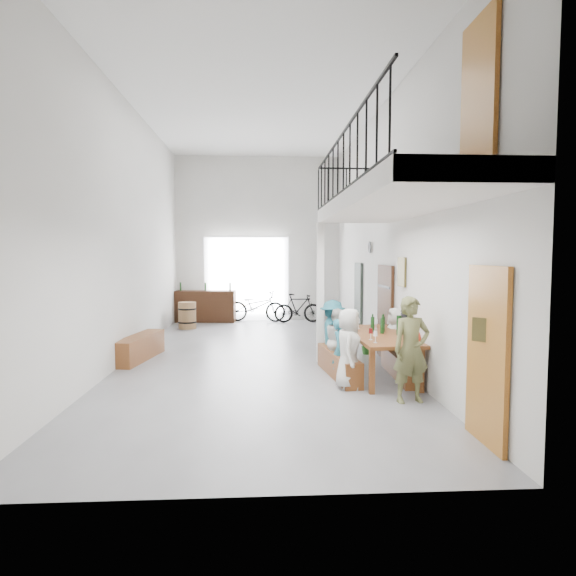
{
  "coord_description": "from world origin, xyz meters",
  "views": [
    {
      "loc": [
        0.07,
        -10.29,
        2.23
      ],
      "look_at": [
        0.63,
        -0.5,
        1.54
      ],
      "focal_mm": 30.0,
      "sensor_mm": 36.0,
      "label": 1
    }
  ],
  "objects": [
    {
      "name": "guest_left_d",
      "position": [
        1.49,
        -0.89,
        0.66
      ],
      "size": [
        0.62,
        0.92,
        1.33
      ],
      "primitive_type": "imported",
      "rotation": [
        0.0,
        0.0,
        1.42
      ],
      "color": "#256A7B",
      "rests_on": "ground"
    },
    {
      "name": "guest_right_a",
      "position": [
        2.7,
        -2.27,
        0.58
      ],
      "size": [
        0.37,
        0.71,
        1.16
      ],
      "primitive_type": "imported",
      "rotation": [
        0.0,
        0.0,
        -1.44
      ],
      "color": "#C13D21",
      "rests_on": "ground"
    },
    {
      "name": "gateway_portal",
      "position": [
        -0.4,
        5.94,
        1.4
      ],
      "size": [
        2.8,
        0.08,
        2.8
      ],
      "primitive_type": "cube",
      "color": "white",
      "rests_on": "ground"
    },
    {
      "name": "bicycle_far",
      "position": [
        1.3,
        5.29,
        0.47
      ],
      "size": [
        1.61,
        0.55,
        0.95
      ],
      "primitive_type": "imported",
      "rotation": [
        0.0,
        0.0,
        1.63
      ],
      "color": "black",
      "rests_on": "ground"
    },
    {
      "name": "guest_right_b",
      "position": [
        2.78,
        -1.69,
        0.63
      ],
      "size": [
        0.78,
        1.23,
        1.27
      ],
      "primitive_type": "imported",
      "rotation": [
        0.0,
        0.0,
        -1.95
      ],
      "color": "black",
      "rests_on": "ground"
    },
    {
      "name": "bench_inner",
      "position": [
        1.48,
        -1.7,
        0.22
      ],
      "size": [
        0.54,
        1.96,
        0.45
      ],
      "primitive_type": "cube",
      "rotation": [
        0.0,
        0.0,
        0.12
      ],
      "color": "brown",
      "rests_on": "ground"
    },
    {
      "name": "guest_right_c",
      "position": [
        2.71,
        -1.07,
        0.59
      ],
      "size": [
        0.41,
        0.6,
        1.18
      ],
      "primitive_type": "imported",
      "rotation": [
        0.0,
        0.0,
        -1.51
      ],
      "color": "beige",
      "rests_on": "ground"
    },
    {
      "name": "potted_plant",
      "position": [
        2.45,
        0.22,
        0.2
      ],
      "size": [
        0.46,
        0.43,
        0.41
      ],
      "primitive_type": "imported",
      "rotation": [
        0.0,
        0.0,
        -0.39
      ],
      "color": "#1D5219",
      "rests_on": "ground"
    },
    {
      "name": "oak_barrel",
      "position": [
        -2.13,
        4.2,
        0.4
      ],
      "size": [
        0.54,
        0.54,
        0.8
      ],
      "color": "olive",
      "rests_on": "ground"
    },
    {
      "name": "host_standing",
      "position": [
        2.32,
        -3.27,
        0.8
      ],
      "size": [
        0.63,
        0.47,
        1.6
      ],
      "primitive_type": "imported",
      "rotation": [
        0.0,
        0.0,
        0.15
      ],
      "color": "brown",
      "rests_on": "ground"
    },
    {
      "name": "right_wall_decor",
      "position": [
        2.7,
        -1.87,
        1.74
      ],
      "size": [
        0.07,
        8.28,
        5.07
      ],
      "color": "#A16322",
      "rests_on": "ground"
    },
    {
      "name": "bicycle_near",
      "position": [
        -0.07,
        5.6,
        0.51
      ],
      "size": [
        2.06,
        1.11,
        1.03
      ],
      "primitive_type": "imported",
      "rotation": [
        0.0,
        0.0,
        1.34
      ],
      "color": "black",
      "rests_on": "ground"
    },
    {
      "name": "guest_left_a",
      "position": [
        1.53,
        -2.46,
        0.67
      ],
      "size": [
        0.56,
        0.73,
        1.33
      ],
      "primitive_type": "imported",
      "rotation": [
        0.0,
        0.0,
        1.33
      ],
      "color": "beige",
      "rests_on": "ground"
    },
    {
      "name": "side_bench",
      "position": [
        -2.5,
        -0.05,
        0.26
      ],
      "size": [
        0.71,
        1.87,
        0.51
      ],
      "primitive_type": "cube",
      "rotation": [
        0.0,
        0.0,
        -0.17
      ],
      "color": "brown",
      "rests_on": "ground"
    },
    {
      "name": "counter_bottles",
      "position": [
        -1.75,
        5.65,
        1.17
      ],
      "size": [
        1.7,
        0.26,
        0.28
      ],
      "color": "black",
      "rests_on": "serving_counter"
    },
    {
      "name": "guest_left_c",
      "position": [
        1.52,
        -1.41,
        0.61
      ],
      "size": [
        0.52,
        0.64,
        1.22
      ],
      "primitive_type": "imported",
      "rotation": [
        0.0,
        0.0,
        1.69
      ],
      "color": "beige",
      "rests_on": "ground"
    },
    {
      "name": "tasting_table",
      "position": [
        2.2,
        -1.8,
        0.71
      ],
      "size": [
        1.07,
        2.4,
        0.79
      ],
      "rotation": [
        0.0,
        0.0,
        0.04
      ],
      "color": "brown",
      "rests_on": "ground"
    },
    {
      "name": "bench_wall",
      "position": [
        2.57,
        -1.81,
        0.21
      ],
      "size": [
        0.3,
        1.82,
        0.42
      ],
      "primitive_type": "cube",
      "rotation": [
        0.0,
        0.0,
        -0.03
      ],
      "color": "brown",
      "rests_on": "ground"
    },
    {
      "name": "balcony",
      "position": [
        1.98,
        -3.13,
        2.96
      ],
      "size": [
        1.52,
        5.62,
        4.0
      ],
      "color": "white",
      "rests_on": "ground"
    },
    {
      "name": "guest_left_b",
      "position": [
        1.48,
        -1.89,
        0.54
      ],
      "size": [
        0.39,
        0.46,
        1.08
      ],
      "primitive_type": "imported",
      "rotation": [
        0.0,
        0.0,
        1.17
      ],
      "color": "#256A7B",
      "rests_on": "ground"
    },
    {
      "name": "tableware",
      "position": [
        2.18,
        -1.65,
        0.93
      ],
      "size": [
        0.58,
        1.55,
        0.35
      ],
      "color": "black",
      "rests_on": "tasting_table"
    },
    {
      "name": "room_walls",
      "position": [
        0.0,
        0.0,
        3.55
      ],
      "size": [
        12.0,
        12.0,
        12.0
      ],
      "color": "silver",
      "rests_on": "ground"
    },
    {
      "name": "floor",
      "position": [
        0.0,
        0.0,
        0.0
      ],
      "size": [
        12.0,
        12.0,
        0.0
      ],
      "primitive_type": "plane",
      "color": "slate",
      "rests_on": "ground"
    },
    {
      "name": "serving_counter",
      "position": [
        -1.75,
        5.65,
        0.52
      ],
      "size": [
        1.99,
        0.71,
        1.03
      ],
      "primitive_type": "cube",
      "rotation": [
        0.0,
        0.0,
        -0.09
      ],
      "color": "#351C0D",
      "rests_on": "ground"
    }
  ]
}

